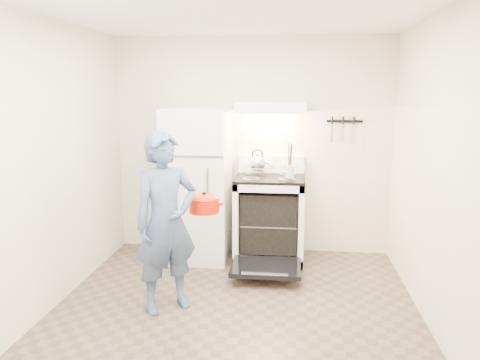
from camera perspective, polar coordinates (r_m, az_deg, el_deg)
name	(u,v)px	position (r m, az deg, el deg)	size (l,w,h in m)	color
floor	(232,319)	(4.11, -0.93, -16.56)	(3.60, 3.60, 0.00)	brown
back_wall	(252,146)	(5.47, 1.47, 4.13)	(3.20, 0.02, 2.50)	beige
refrigerator	(198,185)	(5.28, -5.17, -0.56)	(0.70, 0.70, 1.70)	white
stove_body	(269,220)	(5.29, 3.61, -4.85)	(0.76, 0.65, 0.92)	white
cooktop	(270,178)	(5.18, 3.67, 0.21)	(0.76, 0.65, 0.03)	black
backsplash	(271,164)	(5.45, 3.84, 1.95)	(0.76, 0.07, 0.20)	white
oven_door	(266,267)	(4.84, 3.19, -10.58)	(0.70, 0.54, 0.04)	black
oven_rack	(269,221)	(5.30, 3.61, -5.05)	(0.60, 0.52, 0.01)	slate
range_hood	(271,107)	(5.17, 3.82, 8.83)	(0.76, 0.50, 0.12)	white
knife_strip	(345,121)	(5.44, 12.64, 7.01)	(0.40, 0.02, 0.03)	black
pizza_stone	(273,221)	(5.28, 4.07, -4.96)	(0.31, 0.31, 0.02)	brown
tea_kettle	(257,162)	(5.28, 2.14, 2.19)	(0.24, 0.20, 0.29)	silver
utensil_jar	(290,172)	(4.97, 6.10, 1.00)	(0.09, 0.09, 0.13)	silver
person	(166,222)	(4.06, -8.99, -5.14)	(0.57, 0.37, 1.56)	navy
dutch_oven	(204,205)	(4.26, -4.39, -3.09)	(0.34, 0.27, 0.23)	red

